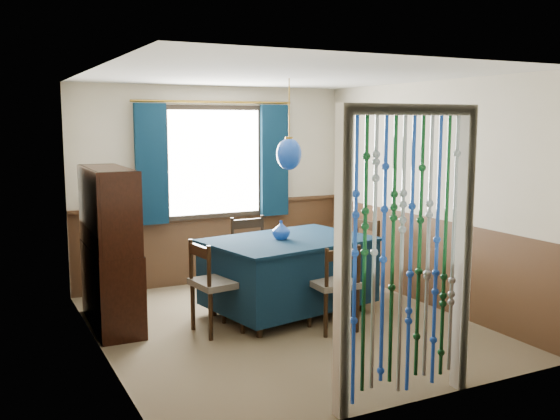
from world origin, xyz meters
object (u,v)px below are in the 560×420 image
chair_left (214,284)px  pendant_lamp (289,154)px  dining_table (289,271)px  sideboard (110,271)px  chair_right (357,256)px  bowl_shelf (121,220)px  chair_near (335,285)px  vase_table (281,231)px  chair_far (254,256)px  vase_sideboard (110,235)px

chair_left → pendant_lamp: 1.56m
dining_table → sideboard: size_ratio=1.17×
chair_right → bowl_shelf: 2.82m
chair_near → vase_table: bearing=109.6°
chair_left → chair_right: size_ratio=0.99×
pendant_lamp → vase_table: size_ratio=5.20×
chair_far → sideboard: 1.71m
vase_sideboard → chair_far: bearing=0.4°
chair_near → bowl_shelf: (-1.88, 0.84, 0.66)m
vase_sideboard → chair_left: bearing=-48.4°
chair_near → chair_far: chair_far is taller
pendant_lamp → bowl_shelf: 1.84m
sideboard → pendant_lamp: 2.18m
vase_sideboard → chair_near: bearing=-36.5°
chair_near → chair_left: size_ratio=0.96×
chair_near → pendant_lamp: (-0.15, 0.71, 1.26)m
dining_table → chair_near: size_ratio=2.16×
chair_far → vase_table: vase_table is taller
dining_table → vase_table: size_ratio=10.39×
chair_right → vase_sideboard: (-2.74, 0.48, 0.40)m
chair_right → pendant_lamp: size_ratio=0.98×
dining_table → vase_sideboard: bearing=147.8°
chair_near → pendant_lamp: bearing=103.2°
dining_table → chair_left: (-0.93, -0.22, 0.02)m
pendant_lamp → vase_table: 0.82m
chair_far → bowl_shelf: 1.84m
bowl_shelf → chair_near: bearing=-24.1°
dining_table → pendant_lamp: pendant_lamp is taller
chair_right → bowl_shelf: size_ratio=4.16×
vase_table → chair_left: bearing=-164.8°
chair_right → vase_table: 1.19m
chair_near → vase_sideboard: (-1.88, 1.39, 0.43)m
chair_near → pendant_lamp: pendant_lamp is taller
chair_right → vase_table: size_ratio=5.11×
sideboard → vase_table: bearing=-13.4°
chair_near → chair_far: 1.43m
chair_near → vase_sideboard: size_ratio=4.87×
chair_left → chair_right: bearing=94.5°
chair_near → chair_left: bearing=157.2°
pendant_lamp → vase_table: pendant_lamp is taller
sideboard → pendant_lamp: bearing=-13.1°
chair_left → pendant_lamp: size_ratio=0.97×
bowl_shelf → sideboard: bearing=100.6°
pendant_lamp → bowl_shelf: size_ratio=4.23×
chair_right → pendant_lamp: bearing=94.8°
chair_near → sideboard: 2.26m
sideboard → vase_table: 1.80m
chair_right → bowl_shelf: (-2.74, -0.08, 0.63)m
vase_table → chair_right: bearing=10.3°
chair_near → chair_far: bearing=101.5°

